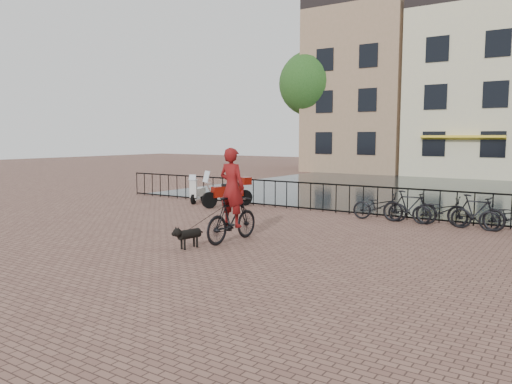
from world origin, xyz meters
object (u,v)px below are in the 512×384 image
Objects in this scene: cyclist at (232,200)px; scooter at (198,188)px; dog at (189,237)px; motorcycle at (227,188)px.

cyclist is 2.06× the size of scooter.
cyclist is 1.48m from dog.
scooter is at bearing -165.70° from motorcycle.
motorcycle is at bearing -49.40° from cyclist.
cyclist reaches higher than motorcycle.
motorcycle is 1.50× the size of scooter.
cyclist is 7.75m from scooter.
dog is 7.13m from motorcycle.
dog is at bearing -69.86° from scooter.
motorcycle is at bearing 131.14° from dog.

